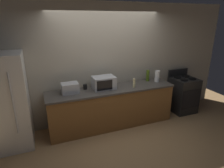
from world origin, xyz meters
name	(u,v)px	position (x,y,z in m)	size (l,w,h in m)	color
ground_plane	(119,133)	(0.00, 0.00, 0.00)	(8.00, 8.00, 0.00)	#A87F51
back_wall	(106,64)	(0.00, 0.81, 1.35)	(6.40, 0.10, 2.70)	#B2A893
counter_run	(112,107)	(0.00, 0.40, 0.45)	(2.84, 0.64, 0.90)	brown
refrigerator	(7,102)	(-2.05, 0.40, 0.90)	(0.72, 0.73, 1.80)	white
stove_range	(183,94)	(2.00, 0.40, 0.46)	(0.60, 0.61, 1.08)	black
microwave	(104,83)	(-0.17, 0.45, 1.04)	(0.48, 0.35, 0.27)	#B7BABF
toaster_oven	(70,88)	(-0.90, 0.46, 1.01)	(0.34, 0.26, 0.21)	#B7BABF
paper_towel_roll	(157,76)	(1.19, 0.45, 1.04)	(0.12, 0.12, 0.27)	white
bottle_olive_oil	(148,76)	(1.00, 0.58, 1.03)	(0.08, 0.08, 0.27)	#4C6B19
bottle_hand_soap	(134,83)	(0.48, 0.29, 1.00)	(0.06, 0.06, 0.20)	beige
mug_black	(85,87)	(-0.56, 0.57, 0.95)	(0.09, 0.09, 0.11)	black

